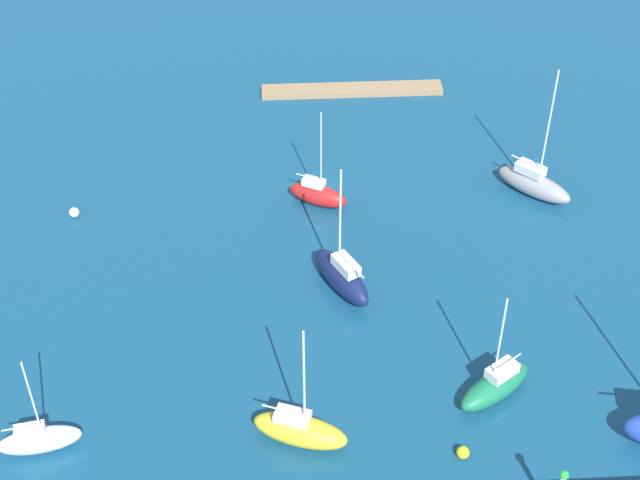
{
  "coord_description": "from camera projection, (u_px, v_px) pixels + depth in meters",
  "views": [
    {
      "loc": [
        3.23,
        67.57,
        51.62
      ],
      "look_at": [
        0.0,
        8.18,
        1.5
      ],
      "focal_mm": 53.25,
      "sensor_mm": 36.0,
      "label": 1
    }
  ],
  "objects": [
    {
      "name": "sailboat_white_off_beacon",
      "position": [
        39.0,
        439.0,
        62.8
      ],
      "size": [
        5.72,
        2.58,
        8.44
      ],
      "rotation": [
        0.0,
        0.0,
        3.32
      ],
      "color": "white",
      "rests_on": "water"
    },
    {
      "name": "sailboat_navy_far_south",
      "position": [
        342.0,
        276.0,
        74.56
      ],
      "size": [
        5.15,
        7.25,
        11.42
      ],
      "rotation": [
        0.0,
        0.0,
        5.2
      ],
      "color": "#141E4C",
      "rests_on": "water"
    },
    {
      "name": "sailboat_gray_lone_north",
      "position": [
        534.0,
        183.0,
        84.27
      ],
      "size": [
        6.72,
        6.54,
        12.74
      ],
      "rotation": [
        0.0,
        0.0,
        2.38
      ],
      "color": "gray",
      "rests_on": "water"
    },
    {
      "name": "mooring_buoy_white",
      "position": [
        74.0,
        212.0,
        82.25
      ],
      "size": [
        0.9,
        0.9,
        0.9
      ],
      "primitive_type": "sphere",
      "color": "white",
      "rests_on": "water"
    },
    {
      "name": "sailboat_green_east_end",
      "position": [
        495.0,
        385.0,
        66.39
      ],
      "size": [
        6.44,
        5.38,
        9.59
      ],
      "rotation": [
        0.0,
        0.0,
        0.61
      ],
      "color": "#19724C",
      "rests_on": "water"
    },
    {
      "name": "mooring_buoy_yellow",
      "position": [
        463.0,
        452.0,
        62.72
      ],
      "size": [
        0.88,
        0.88,
        0.88
      ],
      "primitive_type": "sphere",
      "color": "yellow",
      "rests_on": "water"
    },
    {
      "name": "pier_dock",
      "position": [
        352.0,
        90.0,
        98.13
      ],
      "size": [
        18.7,
        2.23,
        0.58
      ],
      "primitive_type": "cube",
      "color": "#997A56",
      "rests_on": "ground"
    },
    {
      "name": "sailboat_red_center_basin",
      "position": [
        318.0,
        194.0,
        83.22
      ],
      "size": [
        5.62,
        3.98,
        9.55
      ],
      "rotation": [
        0.0,
        0.0,
        2.68
      ],
      "color": "red",
      "rests_on": "water"
    },
    {
      "name": "water",
      "position": [
        315.0,
        194.0,
        85.0
      ],
      "size": [
        160.0,
        160.0,
        0.0
      ],
      "primitive_type": "plane",
      "color": "navy",
      "rests_on": "ground"
    },
    {
      "name": "sailboat_yellow_west_end",
      "position": [
        300.0,
        430.0,
        63.31
      ],
      "size": [
        6.91,
        4.31,
        10.57
      ],
      "rotation": [
        0.0,
        0.0,
        2.8
      ],
      "color": "yellow",
      "rests_on": "water"
    }
  ]
}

